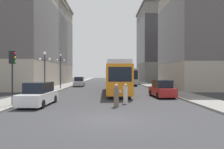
% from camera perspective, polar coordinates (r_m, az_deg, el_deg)
% --- Properties ---
extents(ground_plane, '(200.00, 200.00, 0.00)m').
position_cam_1_polar(ground_plane, '(11.90, -0.50, -12.03)').
color(ground_plane, '#303033').
extents(sidewalk_left, '(3.00, 120.00, 0.15)m').
position_cam_1_polar(sidewalk_left, '(52.34, -10.26, -2.32)').
color(sidewalk_left, gray).
rests_on(sidewalk_left, ground).
extents(sidewalk_right, '(3.00, 120.00, 0.15)m').
position_cam_1_polar(sidewalk_right, '(52.38, 8.28, -2.32)').
color(sidewalk_right, gray).
rests_on(sidewalk_right, ground).
extents(streetcar, '(2.79, 14.70, 3.89)m').
position_cam_1_polar(streetcar, '(27.04, 1.12, -0.57)').
color(streetcar, black).
rests_on(streetcar, ground).
extents(transit_bus, '(2.92, 12.63, 3.45)m').
position_cam_1_polar(transit_bus, '(46.70, 4.32, -0.35)').
color(transit_bus, black).
rests_on(transit_bus, ground).
extents(parked_car_left_near, '(1.99, 4.46, 1.82)m').
position_cam_1_polar(parked_car_left_near, '(40.88, -8.87, -2.01)').
color(parked_car_left_near, black).
rests_on(parked_car_left_near, ground).
extents(parked_car_left_mid, '(2.03, 4.91, 1.82)m').
position_cam_1_polar(parked_car_left_mid, '(17.83, -19.17, -5.15)').
color(parked_car_left_mid, black).
rests_on(parked_car_left_mid, ground).
extents(parked_car_right_far, '(2.05, 4.52, 1.82)m').
position_cam_1_polar(parked_car_right_far, '(23.11, 13.33, -3.87)').
color(parked_car_right_far, black).
rests_on(parked_car_right_far, ground).
extents(pedestrian_crossing_near, '(0.37, 0.37, 1.67)m').
position_cam_1_polar(pedestrian_crossing_near, '(17.68, 3.67, -5.39)').
color(pedestrian_crossing_near, beige).
rests_on(pedestrian_crossing_near, ground).
extents(pedestrian_crossing_far, '(0.39, 0.39, 1.75)m').
position_cam_1_polar(pedestrian_crossing_far, '(16.06, 1.17, -5.85)').
color(pedestrian_crossing_far, '#6B5B4C').
rests_on(pedestrian_crossing_far, ground).
extents(traffic_light_near_left, '(0.47, 0.36, 4.06)m').
position_cam_1_polar(traffic_light_near_left, '(17.56, -25.30, 2.70)').
color(traffic_light_near_left, '#232328').
rests_on(traffic_light_near_left, sidewalk_left).
extents(lamp_post_left_near, '(1.41, 0.36, 4.91)m').
position_cam_1_polar(lamp_post_left_near, '(25.92, -17.73, 2.27)').
color(lamp_post_left_near, '#333338').
rests_on(lamp_post_left_near, sidewalk_left).
extents(lamp_post_left_far, '(1.41, 0.36, 5.36)m').
position_cam_1_polar(lamp_post_left_far, '(33.88, -13.75, 2.28)').
color(lamp_post_left_far, '#333338').
rests_on(lamp_post_left_far, sidewalk_left).
extents(building_left_corner, '(11.11, 23.90, 18.27)m').
position_cam_1_polar(building_left_corner, '(42.96, -21.94, 9.51)').
color(building_left_corner, '#A89E8E').
rests_on(building_left_corner, ground).
extents(building_left_midblock, '(13.65, 17.03, 19.22)m').
position_cam_1_polar(building_left_midblock, '(53.41, -19.11, 8.26)').
color(building_left_midblock, gray).
rests_on(building_left_midblock, ground).
extents(building_right_corner, '(12.95, 15.18, 17.28)m').
position_cam_1_polar(building_right_corner, '(38.86, 23.93, 9.72)').
color(building_right_corner, '#A89E8E').
rests_on(building_right_corner, ground).
extents(building_right_midblock, '(10.61, 17.07, 22.69)m').
position_cam_1_polar(building_right_midblock, '(67.60, 11.87, 8.15)').
color(building_right_midblock, slate).
rests_on(building_right_midblock, ground).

